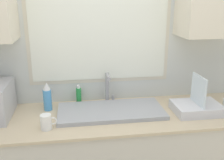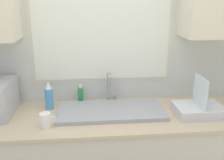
{
  "view_description": "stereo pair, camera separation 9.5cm",
  "coord_description": "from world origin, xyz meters",
  "px_view_note": "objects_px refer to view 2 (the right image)",
  "views": [
    {
      "loc": [
        -0.21,
        -1.47,
        1.74
      ],
      "look_at": [
        0.05,
        0.28,
        1.17
      ],
      "focal_mm": 42.0,
      "sensor_mm": 36.0,
      "label": 1
    },
    {
      "loc": [
        -0.12,
        -1.48,
        1.74
      ],
      "look_at": [
        0.05,
        0.28,
        1.17
      ],
      "focal_mm": 42.0,
      "sensor_mm": 36.0,
      "label": 2
    }
  ],
  "objects_px": {
    "spray_bottle": "(49,96)",
    "faucet": "(110,86)",
    "dish_rack": "(199,108)",
    "mug_near_sink": "(46,120)",
    "soap_bottle": "(81,95)"
  },
  "relations": [
    {
      "from": "spray_bottle",
      "to": "faucet",
      "type": "bearing_deg",
      "value": 9.1
    },
    {
      "from": "dish_rack",
      "to": "spray_bottle",
      "type": "distance_m",
      "value": 1.15
    },
    {
      "from": "soap_bottle",
      "to": "dish_rack",
      "type": "bearing_deg",
      "value": -19.53
    },
    {
      "from": "spray_bottle",
      "to": "soap_bottle",
      "type": "relative_size",
      "value": 1.44
    },
    {
      "from": "soap_bottle",
      "to": "mug_near_sink",
      "type": "height_order",
      "value": "soap_bottle"
    },
    {
      "from": "faucet",
      "to": "mug_near_sink",
      "type": "xyz_separation_m",
      "value": [
        -0.46,
        -0.4,
        -0.09
      ]
    },
    {
      "from": "faucet",
      "to": "dish_rack",
      "type": "height_order",
      "value": "dish_rack"
    },
    {
      "from": "soap_bottle",
      "to": "spray_bottle",
      "type": "bearing_deg",
      "value": -157.21
    },
    {
      "from": "dish_rack",
      "to": "mug_near_sink",
      "type": "height_order",
      "value": "dish_rack"
    },
    {
      "from": "faucet",
      "to": "dish_rack",
      "type": "bearing_deg",
      "value": -24.14
    },
    {
      "from": "dish_rack",
      "to": "soap_bottle",
      "type": "xyz_separation_m",
      "value": [
        -0.88,
        0.31,
        0.02
      ]
    },
    {
      "from": "spray_bottle",
      "to": "dish_rack",
      "type": "bearing_deg",
      "value": -10.64
    },
    {
      "from": "dish_rack",
      "to": "spray_bottle",
      "type": "relative_size",
      "value": 1.58
    },
    {
      "from": "spray_bottle",
      "to": "mug_near_sink",
      "type": "height_order",
      "value": "spray_bottle"
    },
    {
      "from": "dish_rack",
      "to": "mug_near_sink",
      "type": "xyz_separation_m",
      "value": [
        -1.11,
        -0.11,
        0.01
      ]
    }
  ]
}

